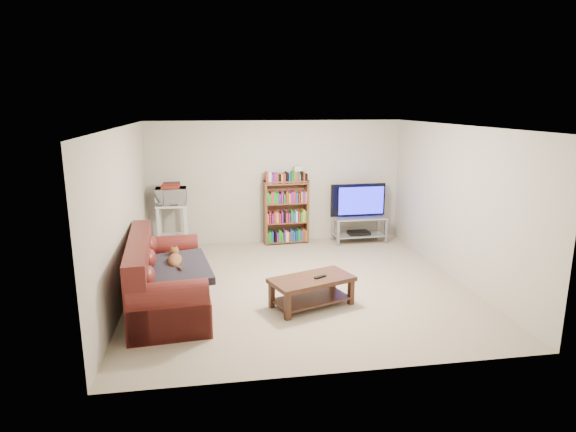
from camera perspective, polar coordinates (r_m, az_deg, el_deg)
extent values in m
plane|color=tan|center=(7.45, 1.26, -8.18)|extent=(5.00, 5.00, 0.00)
plane|color=white|center=(6.95, 1.36, 10.59)|extent=(5.00, 5.00, 0.00)
plane|color=beige|center=(9.53, -1.39, 4.03)|extent=(5.00, 0.00, 5.00)
plane|color=beige|center=(4.75, 6.73, -5.48)|extent=(5.00, 0.00, 5.00)
plane|color=beige|center=(7.11, -18.95, 0.15)|extent=(0.00, 5.00, 5.00)
plane|color=beige|center=(7.94, 19.36, 1.43)|extent=(0.00, 5.00, 5.00)
cube|color=#5C1C17|center=(6.87, -13.93, -8.56)|extent=(1.17, 2.34, 0.43)
cube|color=#5C1C17|center=(6.78, -17.11, -6.53)|extent=(0.46, 2.28, 0.95)
cube|color=#5C1C17|center=(5.91, -13.88, -11.59)|extent=(0.95, 0.32, 0.55)
cube|color=#5C1C17|center=(7.80, -14.02, -5.44)|extent=(0.95, 0.32, 0.55)
cube|color=#25232C|center=(6.60, -13.21, -6.21)|extent=(1.06, 1.27, 0.19)
cube|color=#3D2115|center=(6.60, 2.84, -7.56)|extent=(1.25, 0.91, 0.06)
cube|color=#3D2115|center=(6.70, 2.81, -9.78)|extent=(1.12, 0.82, 0.03)
cube|color=#3D2115|center=(6.27, -0.06, -10.73)|extent=(0.09, 0.09, 0.35)
cube|color=#3D2115|center=(6.77, 7.47, -8.96)|extent=(0.09, 0.09, 0.35)
cube|color=#3D2115|center=(6.62, -1.95, -9.37)|extent=(0.09, 0.09, 0.35)
cube|color=#3D2115|center=(7.10, 5.33, -7.82)|extent=(0.09, 0.09, 0.35)
cube|color=black|center=(6.60, 3.84, -7.20)|extent=(0.19, 0.13, 0.02)
cube|color=#999EA3|center=(9.67, 8.44, -0.17)|extent=(1.06, 0.50, 0.03)
cube|color=#999EA3|center=(9.75, 8.37, -2.21)|extent=(1.00, 0.48, 0.02)
cube|color=gray|center=(9.39, 5.96, -2.05)|extent=(0.05, 0.05, 0.52)
cube|color=gray|center=(9.71, 11.52, -1.73)|extent=(0.05, 0.05, 0.52)
cube|color=gray|center=(9.77, 5.27, -1.43)|extent=(0.05, 0.05, 0.52)
cube|color=gray|center=(10.08, 10.65, -1.15)|extent=(0.05, 0.05, 0.52)
imported|color=black|center=(9.60, 8.50, 1.79)|extent=(1.13, 0.18, 0.65)
cube|color=black|center=(9.74, 8.37, -1.98)|extent=(0.43, 0.30, 0.06)
cube|color=brown|center=(9.39, -2.71, 0.35)|extent=(0.06, 0.27, 1.26)
cube|color=brown|center=(9.56, 2.21, 0.58)|extent=(0.06, 0.27, 1.26)
cube|color=brown|center=(9.35, -0.23, 4.15)|extent=(0.89, 0.32, 0.03)
cube|color=maroon|center=(9.31, -1.40, 4.41)|extent=(0.26, 0.21, 0.07)
cube|color=silver|center=(9.16, -13.63, 1.25)|extent=(0.57, 0.42, 0.04)
cube|color=silver|center=(9.29, -13.44, -2.26)|extent=(0.51, 0.37, 0.03)
cube|color=silver|center=(9.12, -15.05, -1.79)|extent=(0.05, 0.05, 0.86)
cube|color=silver|center=(9.08, -12.02, -1.68)|extent=(0.05, 0.05, 0.86)
cube|color=silver|center=(9.43, -14.88, -1.28)|extent=(0.05, 0.05, 0.86)
cube|color=silver|center=(9.40, -11.95, -1.18)|extent=(0.05, 0.05, 0.86)
imported|color=silver|center=(9.12, -13.69, 2.31)|extent=(0.56, 0.38, 0.31)
cube|color=maroon|center=(9.09, -13.75, 3.42)|extent=(0.33, 0.29, 0.05)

